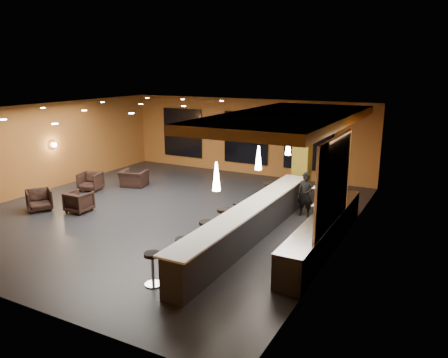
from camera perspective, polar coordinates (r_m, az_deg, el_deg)
The scene contains 35 objects.
floor at distance 15.36m, azimuth -7.51°, elevation -4.43°, with size 12.00×13.00×0.10m, color black.
ceiling at distance 14.61m, azimuth -7.97°, elevation 9.07°, with size 12.00×13.00×0.10m, color black.
wall_back at distance 20.47m, azimuth 3.00°, elevation 5.58°, with size 12.00×0.10×3.50m, color #9B5822.
wall_left at distance 19.00m, azimuth -22.80°, elevation 3.80°, with size 0.10×13.00×3.50m, color #9B5822.
wall_right at distance 12.45m, azimuth 15.58°, elevation -0.65°, with size 0.10×13.00×3.50m, color #9B5822.
wood_soffit at distance 13.66m, azimuth 8.51°, elevation 7.89°, with size 3.60×8.00×0.28m, color olive.
window_left at distance 22.07m, azimuth -5.43°, elevation 6.04°, with size 2.20×0.06×2.40m, color black.
window_center at distance 20.38m, azimuth 2.86°, elevation 5.40°, with size 2.20×0.06×2.40m, color black.
window_right at distance 19.32m, azimuth 10.97°, elevation 4.66°, with size 2.20×0.06×2.40m, color black.
tile_backsplash at distance 11.46m, azimuth 14.12°, elevation -0.54°, with size 0.06×3.20×2.40m, color white.
bar_counter at distance 12.62m, azimuth 3.45°, elevation -5.88°, with size 0.60×8.00×1.00m, color black.
bar_top at distance 12.45m, azimuth 3.49°, elevation -3.61°, with size 0.78×8.10×0.05m, color white.
prep_counter at distance 12.47m, azimuth 12.87°, elevation -6.83°, with size 0.70×6.00×0.86m, color black.
prep_top at distance 12.32m, azimuth 12.98°, elevation -4.86°, with size 0.72×6.00×0.03m, color silver.
wall_shelf_lower at distance 11.41m, azimuth 13.08°, elevation -2.62°, with size 0.30×1.50×0.03m, color silver.
wall_shelf_upper at distance 11.29m, azimuth 13.20°, elevation -0.44°, with size 0.30×1.50×0.03m, color silver.
column at distance 16.45m, azimuth 10.20°, elevation 3.21°, with size 0.60×0.60×3.50m, color olive.
wall_sconce at distance 19.18m, azimuth -21.34°, elevation 4.17°, with size 0.22×0.22×0.22m, color #FFE5B2.
pendant_0 at distance 10.37m, azimuth -1.00°, elevation 0.34°, with size 0.20×0.20×0.70m, color white.
pendant_1 at distance 12.56m, azimuth 4.53°, elevation 2.78°, with size 0.20×0.20×0.70m, color white.
pendant_2 at distance 14.85m, azimuth 8.39°, elevation 4.46°, with size 0.20×0.20×0.70m, color white.
staff_a at distance 14.80m, azimuth 10.59°, elevation -2.01°, with size 0.55×0.36×1.51m, color black.
staff_b at distance 15.01m, azimuth 13.96°, elevation -1.60°, with size 0.82×0.64×1.69m, color black.
staff_c at distance 15.12m, azimuth 14.42°, elevation -1.52°, with size 0.83×0.54×1.69m, color black.
armchair_a at distance 16.57m, azimuth -22.99°, elevation -2.54°, with size 0.79×0.82×0.74m, color black.
armchair_b at distance 15.92m, azimuth -18.41°, elevation -2.83°, with size 0.77×0.79×0.72m, color black.
armchair_c at distance 18.53m, azimuth -17.04°, elevation -0.31°, with size 0.80×0.83×0.75m, color black.
armchair_d at distance 18.74m, azimuth -11.71°, elevation 0.08°, with size 1.04×0.91×0.68m, color black.
bar_stool_0 at distance 10.25m, azimuth -9.31°, elevation -10.95°, with size 0.40×0.40×0.80m.
bar_stool_1 at distance 10.99m, azimuth -5.38°, elevation -9.09°, with size 0.39×0.39×0.78m.
bar_stool_2 at distance 11.98m, azimuth -2.32°, elevation -6.87°, with size 0.41×0.41×0.82m.
bar_stool_3 at distance 12.85m, azimuth 0.01°, elevation -5.23°, with size 0.44×0.44×0.86m.
bar_stool_4 at distance 13.88m, azimuth 1.88°, elevation -4.13°, with size 0.37×0.37×0.72m.
bar_stool_5 at distance 14.90m, azimuth 4.80°, elevation -2.79°, with size 0.38×0.38×0.76m.
bar_stool_6 at distance 15.88m, azimuth 5.72°, elevation -1.54°, with size 0.42×0.42×0.83m.
Camera 1 is at (8.52, -11.80, 4.85)m, focal length 35.00 mm.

